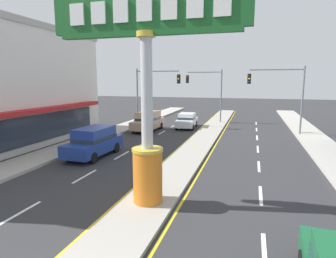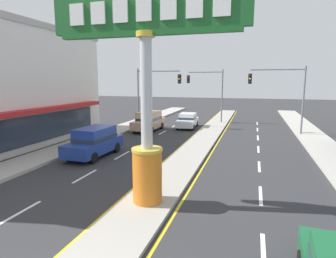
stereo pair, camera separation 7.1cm
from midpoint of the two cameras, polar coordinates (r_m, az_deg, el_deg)
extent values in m
cube|color=#A39E93|center=(22.10, 6.02, -3.09)|extent=(2.14, 52.00, 0.14)
cube|color=#ADA89E|center=(23.59, -16.85, -2.59)|extent=(2.55, 60.00, 0.18)
cube|color=#ADA89E|center=(20.45, 30.47, -5.38)|extent=(2.55, 60.00, 0.18)
cube|color=silver|center=(12.50, -27.72, -14.69)|extent=(0.14, 2.20, 0.01)
cube|color=silver|center=(15.69, -16.40, -9.03)|extent=(0.14, 2.20, 0.01)
cube|color=silver|center=(19.36, -9.33, -5.20)|extent=(0.14, 2.20, 0.01)
cube|color=silver|center=(23.28, -4.63, -2.58)|extent=(0.14, 2.20, 0.01)
cube|color=silver|center=(27.35, -1.32, -0.71)|extent=(0.14, 2.20, 0.01)
cube|color=silver|center=(31.51, 1.13, 0.67)|extent=(0.14, 2.20, 0.01)
cube|color=silver|center=(35.72, 3.00, 1.72)|extent=(0.14, 2.20, 0.01)
cube|color=silver|center=(9.42, 18.48, -22.39)|extent=(0.14, 2.20, 0.01)
cube|color=silver|center=(13.36, 17.89, -12.44)|extent=(0.14, 2.20, 0.01)
cube|color=silver|center=(17.52, 17.60, -7.12)|extent=(0.14, 2.20, 0.01)
cube|color=silver|center=(21.78, 17.42, -3.85)|extent=(0.14, 2.20, 0.01)
cube|color=silver|center=(26.09, 17.30, -1.66)|extent=(0.14, 2.20, 0.01)
cube|color=silver|center=(30.42, 17.22, -0.09)|extent=(0.14, 2.20, 0.01)
cube|color=silver|center=(34.77, 17.16, 1.09)|extent=(0.14, 2.20, 0.01)
cube|color=yellow|center=(22.37, 2.86, -3.07)|extent=(0.12, 52.00, 0.01)
cube|color=yellow|center=(21.93, 9.24, -3.44)|extent=(0.12, 52.00, 0.01)
cylinder|color=orange|center=(11.45, -4.25, -9.47)|extent=(1.16, 1.16, 2.07)
cylinder|color=gold|center=(11.14, -4.32, -4.14)|extent=(1.22, 1.22, 0.12)
cylinder|color=#B7B7BC|center=(10.83, -4.47, 7.11)|extent=(0.44, 0.44, 4.47)
cylinder|color=gold|center=(10.95, -4.62, 18.35)|extent=(0.71, 0.71, 0.20)
cube|color=#195623|center=(11.10, -4.68, 22.54)|extent=(7.53, 0.24, 1.44)
cube|color=#195623|center=(10.95, -4.62, 18.45)|extent=(6.92, 0.29, 0.16)
cube|color=white|center=(12.21, -17.92, 20.94)|extent=(0.58, 0.06, 0.79)
cube|color=white|center=(11.74, -13.96, 21.59)|extent=(0.58, 0.06, 0.79)
cube|color=white|center=(11.32, -9.64, 22.19)|extent=(0.58, 0.06, 0.79)
cube|color=white|center=(10.97, -4.99, 22.70)|extent=(0.58, 0.06, 0.79)
cube|color=white|center=(10.68, -0.02, 23.09)|extent=(0.58, 0.06, 0.79)
cube|color=white|center=(10.46, 5.21, 23.34)|extent=(0.58, 0.06, 0.79)
cube|color=white|center=(10.32, 10.64, 23.41)|extent=(0.58, 0.06, 0.79)
cube|color=#B21E1E|center=(21.42, -26.05, 3.14)|extent=(0.90, 16.53, 0.30)
cube|color=#283342|center=(21.87, -26.58, -0.39)|extent=(0.08, 15.94, 2.00)
cylinder|color=slate|center=(31.02, -6.21, 6.23)|extent=(0.16, 0.16, 6.20)
cylinder|color=slate|center=(30.17, -2.17, 11.50)|extent=(4.62, 0.12, 0.12)
cube|color=black|center=(29.34, 2.08, 9.97)|extent=(0.32, 0.24, 0.92)
sphere|color=black|center=(29.21, 2.02, 10.56)|extent=(0.17, 0.17, 0.17)
sphere|color=yellow|center=(29.21, 2.01, 9.97)|extent=(0.17, 0.17, 0.17)
sphere|color=black|center=(29.21, 2.01, 9.38)|extent=(0.17, 0.17, 0.17)
cylinder|color=slate|center=(28.03, 25.19, 5.01)|extent=(0.16, 0.16, 6.20)
cylinder|color=slate|center=(27.73, 20.80, 11.06)|extent=(4.62, 0.12, 0.12)
cube|color=black|center=(27.49, 15.86, 9.64)|extent=(0.32, 0.24, 0.92)
sphere|color=black|center=(27.36, 15.88, 10.27)|extent=(0.17, 0.17, 0.17)
sphere|color=yellow|center=(27.35, 15.85, 9.64)|extent=(0.17, 0.17, 0.17)
sphere|color=black|center=(27.35, 15.82, 9.01)|extent=(0.17, 0.17, 0.17)
cylinder|color=slate|center=(33.67, 10.50, 6.39)|extent=(0.16, 0.16, 6.20)
cylinder|color=slate|center=(33.90, 7.26, 11.23)|extent=(3.96, 0.12, 0.12)
cube|color=black|center=(34.11, 3.85, 9.91)|extent=(0.32, 0.24, 0.92)
sphere|color=red|center=(33.98, 3.80, 10.42)|extent=(0.17, 0.17, 0.17)
sphere|color=black|center=(33.98, 3.80, 9.91)|extent=(0.17, 0.17, 0.17)
sphere|color=black|center=(33.98, 3.79, 9.41)|extent=(0.17, 0.17, 0.17)
cube|color=white|center=(30.10, 3.68, 1.37)|extent=(1.99, 4.39, 0.66)
cube|color=white|center=(30.18, 3.74, 2.60)|extent=(1.66, 2.23, 0.60)
cube|color=#283342|center=(30.21, 3.74, 2.26)|extent=(1.70, 2.25, 0.24)
cylinder|color=black|center=(28.72, 4.81, 0.37)|extent=(0.25, 0.63, 0.62)
cylinder|color=black|center=(29.00, 1.65, 0.49)|extent=(0.25, 0.63, 0.62)
cylinder|color=black|center=(31.32, 5.54, 1.14)|extent=(0.25, 0.63, 0.62)
cylinder|color=black|center=(31.58, 2.63, 1.24)|extent=(0.25, 0.63, 0.62)
cube|color=tan|center=(28.28, -4.17, 1.04)|extent=(2.04, 4.66, 0.80)
cube|color=tan|center=(28.34, -4.05, 2.69)|extent=(1.76, 2.90, 0.80)
cube|color=#283342|center=(28.38, -4.04, 2.13)|extent=(1.80, 2.93, 0.24)
cylinder|color=black|center=(26.71, -3.59, -0.25)|extent=(0.24, 0.69, 0.68)
cylinder|color=black|center=(27.40, -6.99, -0.05)|extent=(0.24, 0.69, 0.68)
cylinder|color=black|center=(29.34, -1.52, 0.66)|extent=(0.24, 0.69, 0.68)
cylinder|color=black|center=(29.97, -4.66, 0.82)|extent=(0.24, 0.69, 0.68)
cube|color=navy|center=(19.32, -14.79, -3.30)|extent=(2.02, 4.65, 0.80)
cube|color=navy|center=(19.31, -14.60, -0.87)|extent=(1.75, 2.90, 0.80)
cube|color=#283342|center=(19.37, -14.56, -1.69)|extent=(1.79, 2.93, 0.24)
cylinder|color=black|center=(17.78, -14.84, -5.61)|extent=(0.24, 0.69, 0.68)
cylinder|color=black|center=(18.77, -19.35, -5.04)|extent=(0.24, 0.69, 0.68)
cylinder|color=black|center=(20.16, -10.46, -3.66)|extent=(0.24, 0.69, 0.68)
cylinder|color=black|center=(21.03, -14.66, -3.26)|extent=(0.24, 0.69, 0.68)
camera|label=1|loc=(0.04, -90.15, -0.03)|focal=30.48mm
camera|label=2|loc=(0.04, 89.85, 0.03)|focal=30.48mm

